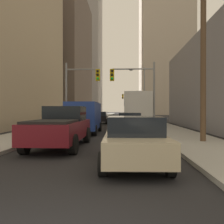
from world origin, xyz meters
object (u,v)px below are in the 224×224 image
Objects in this scene: traffic_signal_near_left at (81,85)px; traffic_signal_far_right at (130,100)px; city_bus at (136,108)px; pickup_truck_maroon at (61,127)px; sedan_beige at (134,140)px; traffic_signal_near_right at (135,84)px; sedan_white at (129,123)px; cargo_van_blue at (85,116)px; sedan_black at (101,118)px.

traffic_signal_far_right is at bearing 81.22° from traffic_signal_near_left.
city_bus reaches higher than pickup_truck_maroon.
sedan_beige is 14.44m from traffic_signal_near_right.
traffic_signal_near_left reaches higher than sedan_white.
city_bus is 7.73m from traffic_signal_near_left.
traffic_signal_far_right is at bearing 84.53° from pickup_truck_maroon.
traffic_signal_near_left reaches higher than cargo_van_blue.
sedan_black is (-4.26, 3.59, -1.16)m from city_bus.
sedan_beige is (3.20, -10.05, -0.52)m from cargo_van_blue.
sedan_white is at bearing -91.43° from traffic_signal_far_right.
cargo_van_blue is 1.25× the size of sedan_white.
traffic_signal_near_left reaches higher than sedan_beige.
cargo_van_blue is at bearing -133.99° from traffic_signal_near_right.
cargo_van_blue is 4.94m from traffic_signal_near_left.
traffic_signal_near_right is at bearing -66.23° from sedan_black.
pickup_truck_maroon is (-4.22, -15.86, -1.00)m from city_bus.
sedan_beige is at bearing -92.94° from city_bus.
cargo_van_blue is 0.88× the size of traffic_signal_near_left.
sedan_black is 10.27m from traffic_signal_near_right.
traffic_signal_near_left is at bearing 142.36° from sedan_white.
sedan_black is 0.71× the size of traffic_signal_near_right.
traffic_signal_near_right reaches higher than cargo_van_blue.
sedan_white is 0.99× the size of sedan_black.
cargo_van_blue is 1.24× the size of sedan_beige.
cargo_van_blue is (-4.19, -9.31, -0.64)m from city_bus.
sedan_black is (-3.38, 12.25, 0.00)m from sedan_white.
traffic_signal_near_right is 1.00× the size of traffic_signal_far_right.
cargo_van_blue reaches higher than sedan_black.
pickup_truck_maroon is 44.95m from traffic_signal_far_right.
cargo_van_blue is 10.56m from sedan_beige.
traffic_signal_near_left reaches higher than city_bus.
pickup_truck_maroon is 11.67m from traffic_signal_near_right.
sedan_white is at bearing -37.64° from traffic_signal_near_left.
sedan_black is at bearing 83.87° from traffic_signal_near_left.
sedan_beige is 1.01× the size of sedan_white.
sedan_beige is at bearing -47.32° from pickup_truck_maroon.
traffic_signal_near_right is (3.92, -8.91, 3.28)m from sedan_black.
traffic_signal_far_right reaches higher than sedan_black.
traffic_signal_near_right is at bearing 80.69° from sedan_white.
traffic_signal_near_left is at bearing -134.45° from city_bus.
sedan_white is 12.71m from sedan_black.
sedan_black is at bearing 139.84° from city_bus.
sedan_black is at bearing 90.11° from pickup_truck_maroon.
traffic_signal_near_left is (-1.02, 4.00, 2.73)m from cargo_van_blue.
traffic_signal_near_right is (0.55, 3.34, 3.28)m from sedan_white.
city_bus is at bearing -90.10° from traffic_signal_far_right.
city_bus is 10.23m from cargo_van_blue.
pickup_truck_maroon is at bearing -90.24° from cargo_van_blue.
pickup_truck_maroon is at bearing -104.90° from city_bus.
sedan_black is at bearing 105.41° from sedan_white.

